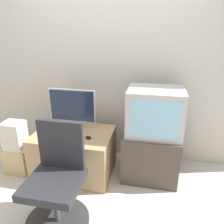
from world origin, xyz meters
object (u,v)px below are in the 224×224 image
keyboard (67,137)px  cardboard_box_lower (19,159)px  crt_tv (155,112)px  mouse (88,137)px  main_monitor (72,109)px  office_chair (57,184)px

keyboard → cardboard_box_lower: size_ratio=1.00×
crt_tv → cardboard_box_lower: size_ratio=1.82×
keyboard → crt_tv: size_ratio=0.55×
mouse → crt_tv: bearing=19.1°
main_monitor → mouse: (0.26, -0.24, -0.23)m
mouse → main_monitor: bearing=138.2°
main_monitor → keyboard: 0.35m
main_monitor → crt_tv: size_ratio=0.94×
main_monitor → keyboard: size_ratio=1.71×
office_chair → cardboard_box_lower: office_chair is taller
mouse → crt_tv: 0.79m
keyboard → main_monitor: bearing=94.9°
main_monitor → office_chair: main_monitor is taller
mouse → office_chair: (-0.11, -0.61, -0.17)m
main_monitor → office_chair: bearing=-79.6°
mouse → crt_tv: size_ratio=0.11×
crt_tv → office_chair: 1.26m
mouse → office_chair: office_chair is taller
main_monitor → mouse: size_ratio=8.52×
office_chair → keyboard: bearing=102.7°
main_monitor → crt_tv: 0.97m
cardboard_box_lower → crt_tv: bearing=9.4°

